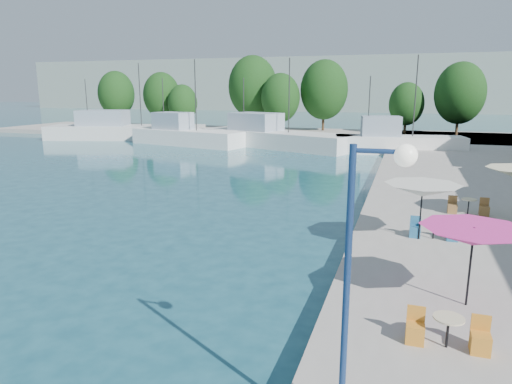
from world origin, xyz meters
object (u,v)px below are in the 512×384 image
(umbrella_pink, at_px, (473,237))
(street_lamp, at_px, (369,237))
(trawler_02, at_px, (185,136))
(trawler_04, at_px, (396,143))
(umbrella_white, at_px, (422,190))
(trawler_03, at_px, (272,137))
(trawler_01, at_px, (123,131))

(umbrella_pink, relative_size, street_lamp, 0.56)
(trawler_02, xyz_separation_m, street_lamp, (24.66, -41.61, 3.02))
(trawler_04, distance_m, umbrella_white, 30.54)
(trawler_03, bearing_deg, trawler_02, -151.08)
(street_lamp, bearing_deg, umbrella_white, 82.06)
(umbrella_pink, height_order, umbrella_white, umbrella_white)
(umbrella_pink, distance_m, street_lamp, 6.24)
(trawler_04, relative_size, umbrella_pink, 4.65)
(trawler_01, height_order, umbrella_pink, trawler_01)
(trawler_03, xyz_separation_m, umbrella_pink, (16.67, -37.48, 1.52))
(trawler_01, bearing_deg, trawler_03, -21.83)
(trawler_02, bearing_deg, trawler_01, 176.35)
(trawler_01, distance_m, street_lamp, 57.37)
(trawler_03, bearing_deg, trawler_04, 15.19)
(trawler_03, distance_m, trawler_04, 13.79)
(umbrella_white, bearing_deg, trawler_02, 130.41)
(trawler_04, bearing_deg, umbrella_pink, -95.36)
(umbrella_white, relative_size, street_lamp, 0.59)
(street_lamp, bearing_deg, trawler_03, 106.53)
(trawler_04, xyz_separation_m, umbrella_pink, (2.95, -36.10, 1.52))
(trawler_01, relative_size, trawler_04, 1.59)
(umbrella_pink, xyz_separation_m, umbrella_white, (-1.16, 5.65, 0.02))
(umbrella_white, bearing_deg, trawler_04, 93.36)
(trawler_02, height_order, umbrella_white, trawler_02)
(trawler_02, xyz_separation_m, trawler_04, (24.07, 0.08, 0.00))
(trawler_01, xyz_separation_m, street_lamp, (35.53, -44.95, 3.02))
(trawler_04, bearing_deg, street_lamp, -99.22)
(trawler_02, height_order, umbrella_pink, trawler_02)
(trawler_03, xyz_separation_m, umbrella_white, (15.51, -31.83, 1.54))
(trawler_01, distance_m, trawler_03, 21.30)
(umbrella_pink, bearing_deg, trawler_04, 94.67)
(trawler_02, bearing_deg, umbrella_pink, -39.69)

